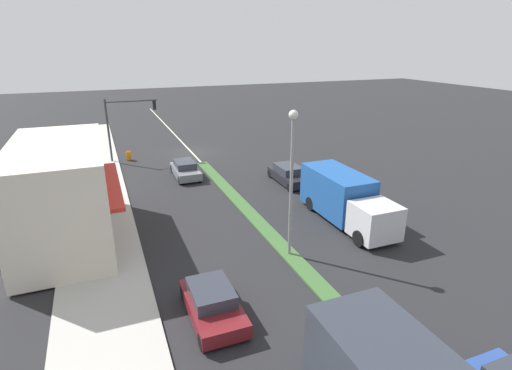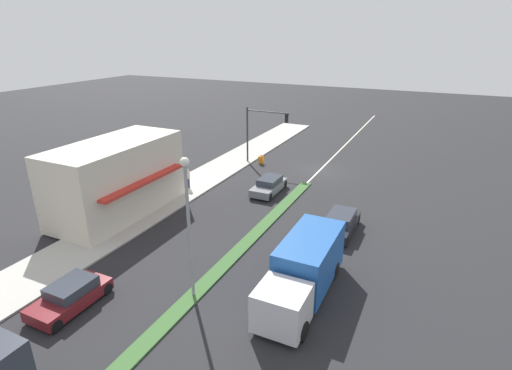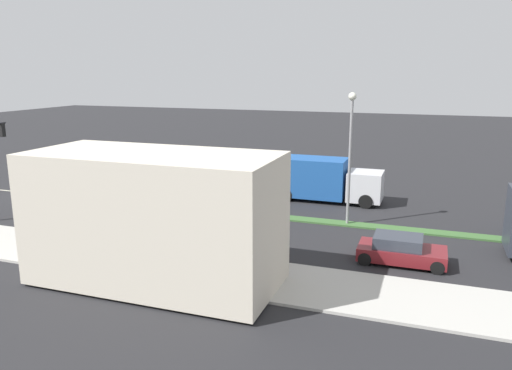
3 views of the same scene
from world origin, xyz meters
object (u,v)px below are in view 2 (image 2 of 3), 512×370
(street_lamp, at_px, (188,212))
(pedestrian, at_px, (188,178))
(suv_grey, at_px, (269,186))
(warning_aframe_sign, at_px, (261,160))
(delivery_truck, at_px, (304,269))
(sedan_dark, at_px, (340,223))
(traffic_signal_main, at_px, (260,127))
(sedan_maroon, at_px, (70,296))

(street_lamp, bearing_deg, pedestrian, -54.58)
(street_lamp, bearing_deg, suv_grey, -81.43)
(warning_aframe_sign, height_order, suv_grey, suv_grey)
(delivery_truck, bearing_deg, suv_grey, -58.97)
(delivery_truck, xyz_separation_m, sedan_dark, (0.00, -7.57, -0.83))
(traffic_signal_main, bearing_deg, delivery_truck, 120.83)
(pedestrian, relative_size, sedan_dark, 0.39)
(traffic_signal_main, xyz_separation_m, delivery_truck, (-11.12, 18.64, -2.43))
(traffic_signal_main, height_order, delivery_truck, traffic_signal_main)
(warning_aframe_sign, bearing_deg, street_lamp, 105.80)
(street_lamp, height_order, sedan_dark, street_lamp)
(warning_aframe_sign, bearing_deg, sedan_maroon, 92.43)
(traffic_signal_main, xyz_separation_m, warning_aframe_sign, (-0.08, -0.09, -3.47))
(street_lamp, distance_m, warning_aframe_sign, 22.63)
(street_lamp, height_order, delivery_truck, street_lamp)
(suv_grey, bearing_deg, warning_aframe_sign, -60.39)
(pedestrian, distance_m, sedan_dark, 13.95)
(traffic_signal_main, height_order, warning_aframe_sign, traffic_signal_main)
(sedan_dark, distance_m, suv_grey, 8.44)
(sedan_dark, relative_size, sedan_maroon, 1.12)
(traffic_signal_main, height_order, sedan_maroon, traffic_signal_main)
(warning_aframe_sign, xyz_separation_m, suv_grey, (-3.84, 6.76, 0.19))
(pedestrian, bearing_deg, suv_grey, -161.04)
(street_lamp, bearing_deg, traffic_signal_main, -73.94)
(sedan_dark, distance_m, sedan_maroon, 16.77)
(sedan_maroon, bearing_deg, traffic_signal_main, -87.37)
(warning_aframe_sign, xyz_separation_m, sedan_dark, (-11.04, 11.16, 0.22))
(sedan_dark, height_order, sedan_maroon, sedan_dark)
(pedestrian, bearing_deg, sedan_maroon, 103.62)
(pedestrian, relative_size, warning_aframe_sign, 2.02)
(warning_aframe_sign, distance_m, delivery_truck, 21.77)
(suv_grey, xyz_separation_m, sedan_maroon, (2.80, 17.86, -0.01))
(traffic_signal_main, xyz_separation_m, pedestrian, (2.65, 8.93, -2.89))
(suv_grey, bearing_deg, pedestrian, 18.96)
(warning_aframe_sign, bearing_deg, traffic_signal_main, 48.47)
(suv_grey, height_order, sedan_maroon, suv_grey)
(pedestrian, distance_m, delivery_truck, 16.86)
(pedestrian, height_order, delivery_truck, delivery_truck)
(traffic_signal_main, bearing_deg, suv_grey, 120.46)
(delivery_truck, height_order, sedan_maroon, delivery_truck)
(warning_aframe_sign, bearing_deg, delivery_truck, 120.52)
(pedestrian, relative_size, delivery_truck, 0.23)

